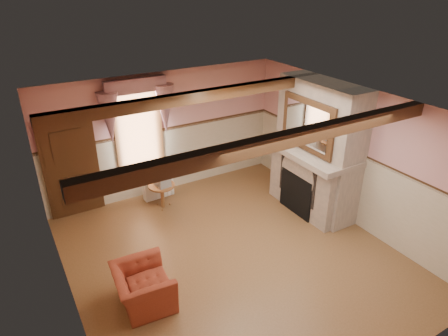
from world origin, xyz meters
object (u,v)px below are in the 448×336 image
side_table (162,196)px  bowl (311,147)px  mantel_clock (293,135)px  radiator (158,185)px  armchair (143,287)px  oil_lamp (297,135)px

side_table → bowl: (2.69, -1.63, 1.19)m
side_table → mantel_clock: bearing=-21.0°
radiator → bowl: 3.53m
armchair → side_table: bearing=-23.6°
armchair → oil_lamp: oil_lamp is taller
armchair → mantel_clock: size_ratio=3.99×
radiator → mantel_clock: mantel_clock is taller
radiator → mantel_clock: 3.24m
armchair → side_table: armchair is taller
side_table → oil_lamp: 3.20m
mantel_clock → radiator: bearing=150.2°
bowl → oil_lamp: oil_lamp is taller
side_table → mantel_clock: 3.14m
armchair → mantel_clock: (4.04, 1.49, 1.21)m
radiator → oil_lamp: oil_lamp is taller
mantel_clock → oil_lamp: 0.13m
mantel_clock → armchair: bearing=-159.8°
oil_lamp → side_table: bearing=156.6°
armchair → side_table: (1.36, 2.52, -0.04)m
oil_lamp → armchair: bearing=-161.4°
armchair → radiator: 3.31m
radiator → oil_lamp: bearing=-35.2°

